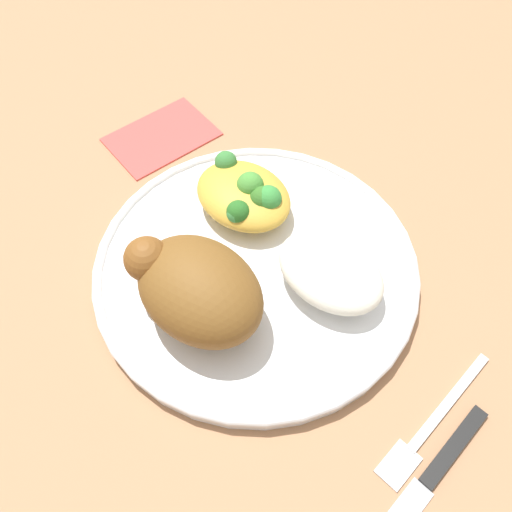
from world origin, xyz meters
TOP-DOWN VIEW (x-y plane):
  - ground_plane at (0.00, 0.00)m, footprint 2.00×2.00m
  - plate at (0.00, 0.00)m, footprint 0.30×0.30m
  - roasted_chicken at (0.00, 0.07)m, footprint 0.13×0.09m
  - rice_pile at (-0.06, -0.03)m, footprint 0.10×0.07m
  - mac_cheese_with_broccoli at (0.05, -0.04)m, footprint 0.10×0.08m
  - fork at (-0.20, 0.01)m, footprint 0.02×0.14m
  - knife at (-0.22, 0.06)m, footprint 0.02×0.19m
  - napkin at (0.20, -0.06)m, footprint 0.10×0.13m

SIDE VIEW (x-z plane):
  - ground_plane at x=0.00m, z-range 0.00..0.00m
  - napkin at x=0.20m, z-range 0.00..0.00m
  - fork at x=-0.20m, z-range 0.00..0.01m
  - knife at x=-0.22m, z-range 0.00..0.01m
  - plate at x=0.00m, z-range 0.00..0.02m
  - rice_pile at x=-0.06m, z-range 0.02..0.05m
  - mac_cheese_with_broccoli at x=0.05m, z-range 0.02..0.06m
  - roasted_chicken at x=0.00m, z-range 0.02..0.09m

